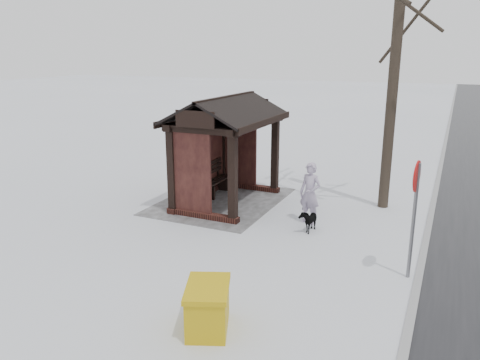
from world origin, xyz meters
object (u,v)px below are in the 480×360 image
Objects in this scene: pedestrian at (310,193)px; grit_bin at (208,307)px; bus_shelter at (222,129)px; dog at (309,220)px; road_sign at (415,195)px.

grit_bin is (5.29, -0.07, -0.41)m from pedestrian.
bus_shelter is 3.71m from dog.
pedestrian reaches higher than grit_bin.
pedestrian is at bearing 156.70° from grit_bin.
road_sign reaches higher than pedestrian.
grit_bin is 0.49× the size of road_sign.
grit_bin is at bearing -34.43° from road_sign.
dog is at bearing -58.71° from pedestrian.
dog is (1.19, 2.97, -1.88)m from bus_shelter.
bus_shelter is 5.34× the size of dog.
dog is at bearing 154.88° from grit_bin.
bus_shelter reaches higher than dog.
pedestrian is at bearing 108.31° from dog.
bus_shelter reaches higher than grit_bin.
dog is 0.29× the size of road_sign.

